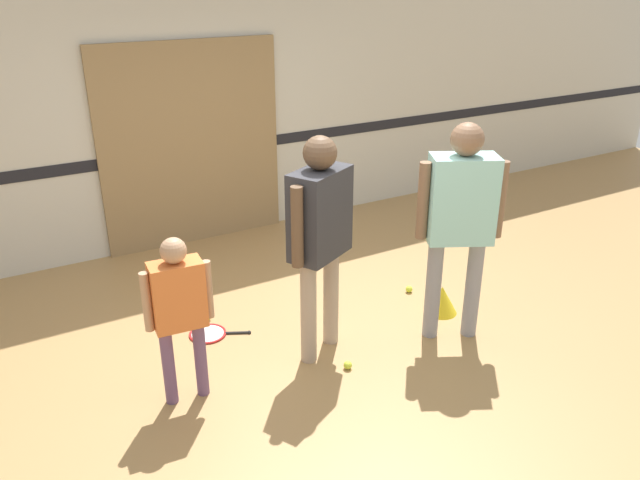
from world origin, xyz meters
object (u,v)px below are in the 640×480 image
object	(u,v)px
racket_spare_on_floor	(210,334)
training_cone	(442,300)
person_student_left	(179,303)
tennis_ball_by_spare_racket	(207,317)
tennis_ball_stray_right	(176,305)
tennis_ball_stray_left	(409,289)
person_instructor	(320,225)
tennis_ball_near_instructor	(348,365)
person_student_right	(461,210)

from	to	relation	value
racket_spare_on_floor	training_cone	bearing A→B (deg)	7.52
person_student_left	racket_spare_on_floor	bearing A→B (deg)	63.57
tennis_ball_by_spare_racket	tennis_ball_stray_right	size ratio (longest dim) A/B	1.00
tennis_ball_by_spare_racket	training_cone	world-z (taller)	training_cone
racket_spare_on_floor	tennis_ball_stray_left	xyz separation A→B (m)	(1.94, -0.24, 0.02)
tennis_ball_by_spare_racket	tennis_ball_stray_left	world-z (taller)	same
person_instructor	tennis_ball_near_instructor	world-z (taller)	person_instructor
tennis_ball_stray_right	training_cone	xyz separation A→B (m)	(2.05, -1.27, 0.10)
tennis_ball_near_instructor	tennis_ball_stray_left	bearing A→B (deg)	32.88
person_instructor	tennis_ball_near_instructor	bearing A→B (deg)	-107.39
tennis_ball_by_spare_racket	person_instructor	bearing A→B (deg)	-55.13
person_student_left	person_student_right	xyz separation A→B (m)	(2.21, -0.29, 0.35)
racket_spare_on_floor	tennis_ball_stray_right	bearing A→B (deg)	127.00
person_instructor	racket_spare_on_floor	world-z (taller)	person_instructor
tennis_ball_stray_left	training_cone	size ratio (longest dim) A/B	0.23
tennis_ball_by_spare_racket	person_student_left	bearing A→B (deg)	-117.90
person_student_left	person_student_right	size ratio (longest dim) A/B	0.69
racket_spare_on_floor	tennis_ball_by_spare_racket	bearing A→B (deg)	100.68
racket_spare_on_floor	tennis_ball_stray_right	distance (m)	0.59
person_student_right	racket_spare_on_floor	bearing A→B (deg)	-2.27
person_instructor	tennis_ball_near_instructor	xyz separation A→B (m)	(0.06, -0.33, -1.07)
tennis_ball_by_spare_racket	training_cone	bearing A→B (deg)	-26.09
tennis_ball_stray_left	person_instructor	bearing A→B (deg)	-160.86
person_instructor	person_student_left	distance (m)	1.18
racket_spare_on_floor	training_cone	xyz separation A→B (m)	(1.95, -0.69, 0.12)
person_instructor	tennis_ball_near_instructor	size ratio (longest dim) A/B	26.96
person_student_right	training_cone	xyz separation A→B (m)	(0.18, 0.32, -1.00)
racket_spare_on_floor	tennis_ball_by_spare_racket	distance (m)	0.24
person_student_left	training_cone	bearing A→B (deg)	5.58
tennis_ball_stray_right	person_instructor	bearing A→B (deg)	-57.43
person_student_left	tennis_ball_stray_left	size ratio (longest dim) A/B	19.05
person_student_left	tennis_ball_stray_right	size ratio (longest dim) A/B	19.05
tennis_ball_stray_right	training_cone	size ratio (longest dim) A/B	0.23
racket_spare_on_floor	tennis_ball_stray_left	distance (m)	1.95
person_student_left	racket_spare_on_floor	xyz separation A→B (m)	(0.44, 0.72, -0.77)
person_student_right	racket_spare_on_floor	world-z (taller)	person_student_right
person_instructor	tennis_ball_stray_right	bearing A→B (deg)	95.74
racket_spare_on_floor	tennis_ball_by_spare_racket	world-z (taller)	tennis_ball_by_spare_racket
tennis_ball_by_spare_racket	person_student_right	bearing A→B (deg)	-36.12
tennis_ball_by_spare_racket	training_cone	distance (m)	2.10
person_student_left	person_instructor	bearing A→B (deg)	7.36
person_student_right	training_cone	distance (m)	1.06
racket_spare_on_floor	person_student_right	bearing A→B (deg)	-2.71
person_student_right	tennis_ball_stray_left	xyz separation A→B (m)	(0.17, 0.77, -1.09)
person_instructor	person_student_left	bearing A→B (deg)	155.72
tennis_ball_stray_right	racket_spare_on_floor	bearing A→B (deg)	-79.96
person_instructor	person_student_left	size ratio (longest dim) A/B	1.42
person_student_left	tennis_ball_near_instructor	world-z (taller)	person_student_left
tennis_ball_stray_left	tennis_ball_stray_right	bearing A→B (deg)	157.96
tennis_ball_near_instructor	tennis_ball_stray_right	bearing A→B (deg)	118.34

